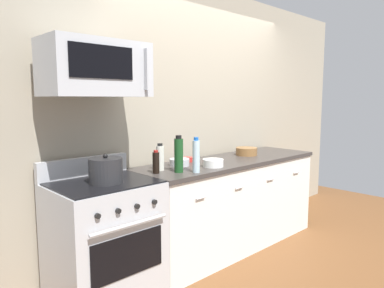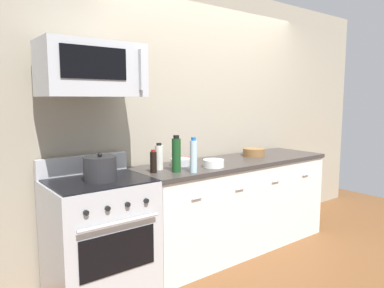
{
  "view_description": "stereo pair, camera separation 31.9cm",
  "coord_description": "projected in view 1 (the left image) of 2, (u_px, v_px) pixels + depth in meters",
  "views": [
    {
      "loc": [
        -2.78,
        -2.35,
        1.53
      ],
      "look_at": [
        -0.59,
        -0.05,
        1.13
      ],
      "focal_mm": 33.47,
      "sensor_mm": 36.0,
      "label": 1
    },
    {
      "loc": [
        -2.53,
        -2.56,
        1.53
      ],
      "look_at": [
        -0.59,
        -0.05,
        1.13
      ],
      "focal_mm": 33.47,
      "sensor_mm": 36.0,
      "label": 2
    }
  ],
  "objects": [
    {
      "name": "ground_plane",
      "position": [
        229.0,
        245.0,
        3.78
      ],
      "size": [
        6.32,
        6.32,
        0.0
      ],
      "primitive_type": "plane",
      "color": "brown"
    },
    {
      "name": "back_wall",
      "position": [
        202.0,
        116.0,
        3.9
      ],
      "size": [
        5.27,
        0.1,
        2.7
      ],
      "primitive_type": "cube",
      "color": "#9E937F",
      "rests_on": "ground_plane"
    },
    {
      "name": "counter_unit",
      "position": [
        230.0,
        203.0,
        3.72
      ],
      "size": [
        2.18,
        0.66,
        0.92
      ],
      "color": "silver",
      "rests_on": "ground_plane"
    },
    {
      "name": "range_oven",
      "position": [
        104.0,
        240.0,
        2.72
      ],
      "size": [
        0.76,
        0.69,
        1.07
      ],
      "color": "#B7BABF",
      "rests_on": "ground_plane"
    },
    {
      "name": "microwave",
      "position": [
        96.0,
        69.0,
        2.59
      ],
      "size": [
        0.74,
        0.44,
        0.4
      ],
      "color": "#B7BABF"
    },
    {
      "name": "bottle_soy_sauce_dark",
      "position": [
        156.0,
        162.0,
        2.96
      ],
      "size": [
        0.06,
        0.06,
        0.19
      ],
      "color": "black",
      "rests_on": "countertop_slab"
    },
    {
      "name": "bottle_water_clear",
      "position": [
        196.0,
        156.0,
        2.99
      ],
      "size": [
        0.06,
        0.06,
        0.3
      ],
      "color": "silver",
      "rests_on": "countertop_slab"
    },
    {
      "name": "bottle_vinegar_white",
      "position": [
        160.0,
        158.0,
        3.08
      ],
      "size": [
        0.07,
        0.07,
        0.23
      ],
      "color": "silver",
      "rests_on": "countertop_slab"
    },
    {
      "name": "bottle_wine_green",
      "position": [
        179.0,
        155.0,
        3.0
      ],
      "size": [
        0.08,
        0.08,
        0.31
      ],
      "color": "#19471E",
      "rests_on": "countertop_slab"
    },
    {
      "name": "bowl_wooden_salad",
      "position": [
        246.0,
        151.0,
        3.93
      ],
      "size": [
        0.23,
        0.23,
        0.08
      ],
      "color": "brown",
      "rests_on": "countertop_slab"
    },
    {
      "name": "bowl_red_small",
      "position": [
        188.0,
        159.0,
        3.52
      ],
      "size": [
        0.1,
        0.1,
        0.04
      ],
      "color": "#B72D28",
      "rests_on": "countertop_slab"
    },
    {
      "name": "bowl_steel_prep",
      "position": [
        179.0,
        162.0,
        3.31
      ],
      "size": [
        0.19,
        0.19,
        0.06
      ],
      "color": "#B2B5BA",
      "rests_on": "countertop_slab"
    },
    {
      "name": "bowl_white_ceramic",
      "position": [
        213.0,
        163.0,
        3.26
      ],
      "size": [
        0.19,
        0.19,
        0.07
      ],
      "color": "white",
      "rests_on": "countertop_slab"
    },
    {
      "name": "stockpot",
      "position": [
        106.0,
        170.0,
        2.62
      ],
      "size": [
        0.25,
        0.25,
        0.22
      ],
      "color": "#262628",
      "rests_on": "range_oven"
    }
  ]
}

